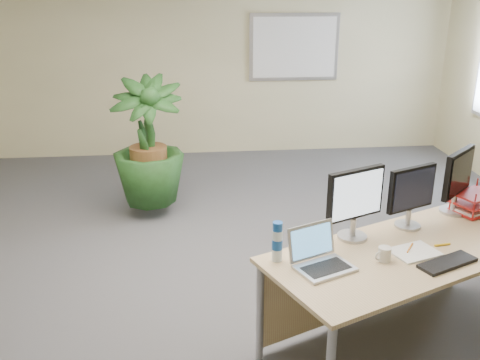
{
  "coord_description": "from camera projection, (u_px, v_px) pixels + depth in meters",
  "views": [
    {
      "loc": [
        -0.37,
        -3.79,
        2.42
      ],
      "look_at": [
        0.05,
        0.35,
        0.88
      ],
      "focal_mm": 40.0,
      "sensor_mm": 36.0,
      "label": 1
    }
  ],
  "objects": [
    {
      "name": "floor",
      "position": [
        239.0,
        295.0,
        4.41
      ],
      "size": [
        8.0,
        8.0,
        0.0
      ],
      "primitive_type": "plane",
      "color": "#48494E",
      "rests_on": "ground"
    },
    {
      "name": "orange_pen",
      "position": [
        410.0,
        248.0,
        3.52
      ],
      "size": [
        0.09,
        0.13,
        0.01
      ],
      "primitive_type": "cylinder",
      "rotation": [
        0.0,
        1.57,
        0.95
      ],
      "color": "orange",
      "rests_on": "spiral_notebook"
    },
    {
      "name": "back_wall",
      "position": [
        211.0,
        62.0,
        7.67
      ],
      "size": [
        7.0,
        0.04,
        2.7
      ],
      "primitive_type": "cube",
      "color": "#C3BB8A",
      "rests_on": "floor"
    },
    {
      "name": "floor_plant",
      "position": [
        148.0,
        149.0,
        5.71
      ],
      "size": [
        0.85,
        0.85,
        1.5
      ],
      "primitive_type": "imported",
      "rotation": [
        0.0,
        0.0,
        -0.02
      ],
      "color": "#173714",
      "rests_on": "floor"
    },
    {
      "name": "monitor_left",
      "position": [
        355.0,
        199.0,
        3.59
      ],
      "size": [
        0.43,
        0.22,
        0.5
      ],
      "color": "#A2A2A7",
      "rests_on": "desk"
    },
    {
      "name": "whiteboard",
      "position": [
        294.0,
        47.0,
        7.68
      ],
      "size": [
        1.3,
        0.04,
        0.95
      ],
      "color": "#A9A9AE",
      "rests_on": "back_wall"
    },
    {
      "name": "water_bottle",
      "position": [
        277.0,
        242.0,
        3.35
      ],
      "size": [
        0.07,
        0.07,
        0.26
      ],
      "color": "white",
      "rests_on": "desk"
    },
    {
      "name": "yellow_highlighter",
      "position": [
        442.0,
        245.0,
        3.58
      ],
      "size": [
        0.12,
        0.03,
        0.02
      ],
      "primitive_type": "cylinder",
      "rotation": [
        0.0,
        1.57,
        0.14
      ],
      "color": "yellow",
      "rests_on": "desk"
    },
    {
      "name": "desk",
      "position": [
        397.0,
        263.0,
        3.69
      ],
      "size": [
        2.16,
        1.56,
        0.77
      ],
      "color": "tan",
      "rests_on": "floor"
    },
    {
      "name": "monitor_right",
      "position": [
        411.0,
        193.0,
        3.77
      ],
      "size": [
        0.39,
        0.2,
        0.45
      ],
      "color": "#A2A2A7",
      "rests_on": "desk"
    },
    {
      "name": "spiral_notebook",
      "position": [
        414.0,
        252.0,
        3.48
      ],
      "size": [
        0.35,
        0.3,
        0.01
      ],
      "primitive_type": "cube",
      "rotation": [
        0.0,
        0.0,
        0.32
      ],
      "color": "white",
      "rests_on": "desk"
    },
    {
      "name": "monitor_dark",
      "position": [
        458.0,
        177.0,
        4.01
      ],
      "size": [
        0.36,
        0.33,
        0.5
      ],
      "color": "#A2A2A7",
      "rests_on": "desk"
    },
    {
      "name": "letter_tray",
      "position": [
        474.0,
        204.0,
        4.08
      ],
      "size": [
        0.39,
        0.35,
        0.15
      ],
      "color": "#AA1714",
      "rests_on": "desk"
    },
    {
      "name": "coffee_mug",
      "position": [
        384.0,
        254.0,
        3.38
      ],
      "size": [
        0.12,
        0.08,
        0.09
      ],
      "color": "silver",
      "rests_on": "desk"
    },
    {
      "name": "laptop",
      "position": [
        319.0,
        257.0,
        3.31
      ],
      "size": [
        0.43,
        0.41,
        0.24
      ],
      "color": "silver",
      "rests_on": "desk"
    },
    {
      "name": "keyboard",
      "position": [
        447.0,
        263.0,
        3.34
      ],
      "size": [
        0.43,
        0.29,
        0.02
      ],
      "primitive_type": "cube",
      "rotation": [
        0.0,
        0.0,
        0.41
      ],
      "color": "black",
      "rests_on": "desk"
    }
  ]
}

